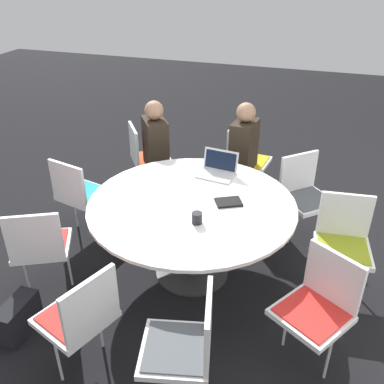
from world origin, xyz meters
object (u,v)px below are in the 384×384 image
chair_8 (305,191)px  spiral_notebook (229,202)px  chair_7 (343,239)px  coffee_cup (197,218)px  chair_4 (81,314)px  chair_3 (40,243)px  handbag (19,317)px  laptop (218,169)px  chair_5 (186,342)px  person_1 (157,146)px  chair_0 (244,155)px  person_0 (245,149)px  chair_2 (80,191)px  chair_1 (146,154)px  chair_6 (319,303)px

chair_8 → spiral_notebook: 1.02m
chair_7 → coffee_cup: bearing=17.2°
chair_4 → coffee_cup: bearing=-8.2°
chair_3 → chair_8: same height
handbag → chair_7: bearing=119.0°
coffee_cup → chair_3: bearing=-74.0°
chair_3 → laptop: laptop is taller
chair_7 → coffee_cup: (0.47, -1.10, 0.27)m
chair_3 → chair_5: same height
person_1 → laptop: person_1 is taller
chair_0 → person_1: person_1 is taller
chair_7 → person_0: bearing=-52.2°
chair_0 → handbag: size_ratio=2.38×
chair_8 → chair_7: bearing=74.5°
chair_2 → person_1: bearing=74.0°
chair_5 → person_0: (-2.48, -0.18, 0.19)m
chair_3 → chair_4: same height
chair_5 → person_0: size_ratio=0.71×
chair_0 → person_0: person_0 is taller
chair_5 → chair_7: 1.65m
chair_7 → laptop: bearing=-23.4°
chair_1 → person_1: bearing=19.0°
chair_2 → laptop: 1.36m
chair_0 → chair_5: 2.74m
chair_4 → chair_6: 1.56m
chair_3 → person_1: (-1.69, 0.33, 0.19)m
chair_3 → chair_5: bearing=-48.6°
chair_1 → laptop: size_ratio=2.38×
chair_4 → handbag: (-0.13, -0.67, -0.37)m
chair_7 → laptop: laptop is taller
chair_0 → chair_3: bearing=-22.0°
chair_6 → chair_5: bearing=71.0°
chair_4 → chair_6: size_ratio=1.00×
chair_0 → chair_1: (0.32, -1.08, 0.00)m
chair_3 → person_0: 2.29m
chair_0 → chair_7: size_ratio=1.00×
chair_0 → chair_7: 1.74m
chair_6 → chair_4: bearing=54.2°
chair_1 → chair_7: same height
chair_5 → chair_6: (-0.58, 0.73, 0.00)m
chair_7 → chair_0: bearing=-56.6°
chair_5 → chair_8: bearing=-26.9°
coffee_cup → handbag: coffee_cup is taller
chair_2 → chair_5: bearing=-28.4°
chair_5 → spiral_notebook: bearing=-10.5°
chair_1 → person_0: size_ratio=0.71×
chair_4 → person_1: person_1 is taller
chair_7 → handbag: (1.25, -2.26, -0.37)m
chair_8 → handbag: chair_8 is taller
chair_2 → chair_5: same height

